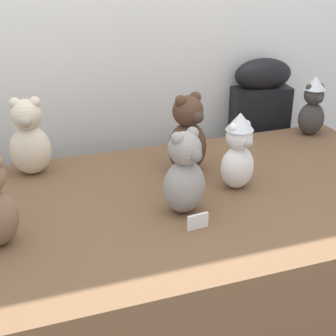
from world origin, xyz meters
TOP-DOWN VIEW (x-y plane):
  - wall_back at (0.00, 0.99)m, footprint 7.00×0.08m
  - display_table at (0.00, 0.25)m, footprint 1.94×0.98m
  - instrument_case at (0.69, 0.87)m, footprint 0.29×0.15m
  - teddy_bear_snow at (0.27, 0.26)m, footprint 0.16×0.14m
  - teddy_bear_charcoal at (0.83, 0.64)m, footprint 0.12×0.11m
  - teddy_bear_ash at (0.02, 0.16)m, footprint 0.18×0.17m
  - teddy_bear_cocoa at (0.15, 0.45)m, footprint 0.19×0.18m
  - teddy_bear_cream at (-0.41, 0.63)m, footprint 0.17×0.15m
  - name_card_front_left at (0.02, 0.04)m, footprint 0.07×0.02m

SIDE VIEW (x-z plane):
  - display_table at x=0.00m, z-range 0.00..0.76m
  - instrument_case at x=0.69m, z-range 0.01..1.07m
  - name_card_front_left at x=0.02m, z-range 0.76..0.81m
  - teddy_bear_charcoal at x=0.83m, z-range 0.75..1.02m
  - teddy_bear_ash at x=0.02m, z-range 0.75..1.03m
  - teddy_bear_snow at x=0.27m, z-range 0.75..1.03m
  - teddy_bear_cream at x=-0.41m, z-range 0.74..1.04m
  - teddy_bear_cocoa at x=0.15m, z-range 0.74..1.05m
  - wall_back at x=0.00m, z-range 0.00..2.60m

